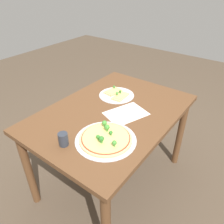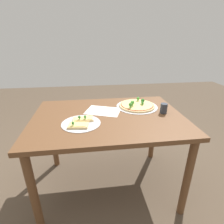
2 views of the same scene
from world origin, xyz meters
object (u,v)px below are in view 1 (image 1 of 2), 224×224
pizza_tray_slice (117,94)px  dining_table (112,121)px  pizza_tray_whole (106,138)px  drinking_cup (63,139)px

pizza_tray_slice → dining_table: bearing=27.9°
dining_table → pizza_tray_whole: (0.30, 0.17, 0.11)m
drinking_cup → dining_table: bearing=179.2°
pizza_tray_slice → drinking_cup: size_ratio=3.48×
pizza_tray_whole → drinking_cup: size_ratio=4.53×
dining_table → drinking_cup: 0.51m
pizza_tray_whole → pizza_tray_slice: bearing=-150.8°
dining_table → drinking_cup: size_ratio=14.66×
dining_table → pizza_tray_slice: (-0.23, -0.12, 0.11)m
pizza_tray_whole → drinking_cup: (0.19, -0.18, 0.03)m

